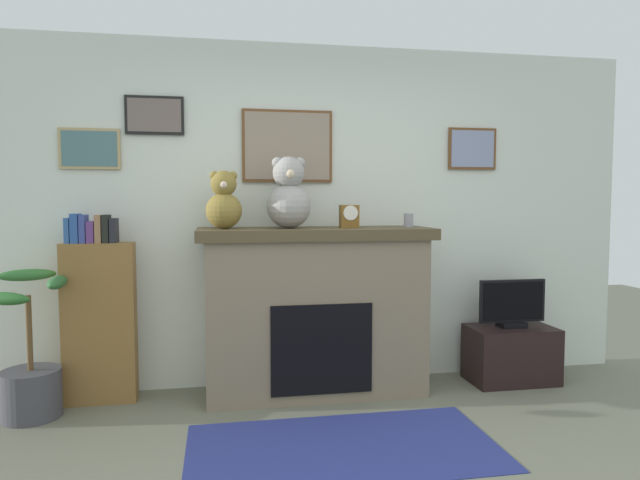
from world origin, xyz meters
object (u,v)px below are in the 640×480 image
at_px(bookshelf, 99,316).
at_px(tv_stand, 511,354).
at_px(teddy_bear_brown, 289,196).
at_px(fireplace, 315,310).
at_px(candle_jar, 408,220).
at_px(potted_plant, 31,375).
at_px(mantel_clock, 349,216).
at_px(teddy_bear_cream, 224,203).
at_px(television, 512,305).

bearing_deg(bookshelf, tv_stand, -1.87).
distance_m(bookshelf, teddy_bear_brown, 1.57).
bearing_deg(fireplace, candle_jar, -1.44).
distance_m(potted_plant, candle_jar, 2.79).
relative_size(potted_plant, candle_jar, 9.40).
distance_m(fireplace, candle_jar, 0.96).
relative_size(mantel_clock, teddy_bear_cream, 0.41).
xyz_separation_m(television, teddy_bear_brown, (-1.74, 0.01, 0.84)).
distance_m(fireplace, tv_stand, 1.60).
bearing_deg(teddy_bear_cream, fireplace, 1.60).
relative_size(potted_plant, teddy_bear_cream, 2.35).
xyz_separation_m(television, candle_jar, (-0.85, 0.01, 0.66)).
xyz_separation_m(mantel_clock, teddy_bear_brown, (-0.44, 0.00, 0.15)).
height_order(tv_stand, television, television).
bearing_deg(candle_jar, potted_plant, -177.16).
height_order(candle_jar, teddy_bear_cream, teddy_bear_cream).
bearing_deg(teddy_bear_brown, teddy_bear_cream, 179.98).
bearing_deg(teddy_bear_cream, mantel_clock, -0.07).
height_order(fireplace, bookshelf, bookshelf).
height_order(tv_stand, mantel_clock, mantel_clock).
bearing_deg(potted_plant, television, 1.93).
xyz_separation_m(bookshelf, teddy_bear_brown, (1.32, -0.09, 0.83)).
distance_m(tv_stand, mantel_clock, 1.69).
height_order(bookshelf, candle_jar, bookshelf).
xyz_separation_m(tv_stand, teddy_bear_cream, (-2.20, 0.01, 1.19)).
bearing_deg(candle_jar, fireplace, 178.56).
distance_m(potted_plant, tv_stand, 3.45).
bearing_deg(tv_stand, mantel_clock, 179.55).
bearing_deg(teddy_bear_brown, bookshelf, 176.16).
bearing_deg(bookshelf, teddy_bear_cream, -5.85).
bearing_deg(teddy_bear_brown, candle_jar, 0.04).
bearing_deg(bookshelf, candle_jar, -2.28).
distance_m(fireplace, television, 1.55).
relative_size(tv_stand, candle_jar, 6.44).
relative_size(fireplace, teddy_bear_cream, 4.15).
bearing_deg(bookshelf, teddy_bear_brown, -3.84).
relative_size(fireplace, bookshelf, 1.27).
distance_m(bookshelf, mantel_clock, 1.90).
distance_m(television, mantel_clock, 1.47).
bearing_deg(bookshelf, fireplace, -2.66).
xyz_separation_m(bookshelf, television, (3.07, -0.10, -0.00)).
bearing_deg(mantel_clock, fireplace, 175.55).
relative_size(potted_plant, tv_stand, 1.46).
bearing_deg(fireplace, television, -1.14).
xyz_separation_m(fireplace, candle_jar, (0.70, -0.02, 0.65)).
relative_size(potted_plant, mantel_clock, 5.77).
bearing_deg(tv_stand, candle_jar, 179.20).
relative_size(fireplace, teddy_bear_brown, 3.31).
height_order(candle_jar, teddy_bear_brown, teddy_bear_brown).
bearing_deg(television, tv_stand, 90.00).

